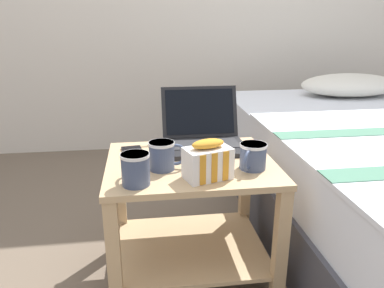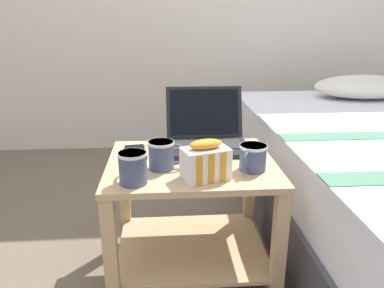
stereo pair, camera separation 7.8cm
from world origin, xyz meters
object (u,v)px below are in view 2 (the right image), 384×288
at_px(mug_front_left, 253,156).
at_px(snack_bag, 206,161).
at_px(mug_front_right, 162,154).
at_px(laptop, 207,135).
at_px(mug_mid_center, 133,166).
at_px(cell_phone, 136,152).

relative_size(mug_front_left, snack_bag, 0.71).
bearing_deg(mug_front_right, laptop, 51.75).
bearing_deg(mug_front_left, mug_mid_center, -169.53).
relative_size(laptop, mug_front_left, 2.67).
bearing_deg(cell_phone, mug_front_right, -57.35).
relative_size(mug_front_left, cell_phone, 0.72).
height_order(mug_mid_center, cell_phone, mug_mid_center).
bearing_deg(snack_bag, mug_front_left, 18.89).
bearing_deg(cell_phone, mug_front_left, -26.06).
bearing_deg(snack_bag, mug_mid_center, -175.91).
height_order(mug_front_left, snack_bag, snack_bag).
distance_m(mug_front_right, mug_mid_center, 0.15).
relative_size(mug_front_right, mug_mid_center, 1.00).
xyz_separation_m(mug_front_right, snack_bag, (0.14, -0.10, 0.00)).
height_order(laptop, cell_phone, laptop).
distance_m(laptop, mug_mid_center, 0.44).
xyz_separation_m(mug_mid_center, cell_phone, (-0.01, 0.28, -0.05)).
xyz_separation_m(mug_front_left, mug_front_right, (-0.31, 0.04, 0.00)).
xyz_separation_m(mug_front_left, cell_phone, (-0.42, 0.20, -0.05)).
height_order(mug_mid_center, snack_bag, snack_bag).
xyz_separation_m(mug_front_left, snack_bag, (-0.17, -0.06, 0.01)).
bearing_deg(snack_bag, laptop, 83.12).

